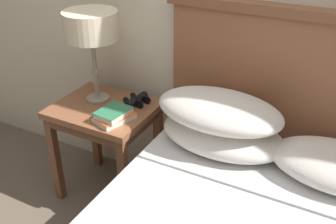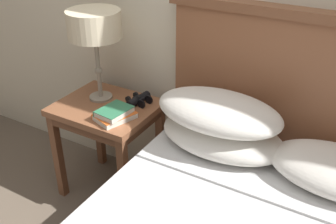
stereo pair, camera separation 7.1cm
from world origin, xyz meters
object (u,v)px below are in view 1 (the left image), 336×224
nightstand (105,121)px  table_lamp (91,28)px  binoculars_pair (137,100)px  book_on_nightstand (114,117)px  book_stacked_on_top (113,112)px

nightstand → table_lamp: size_ratio=1.19×
nightstand → binoculars_pair: binoculars_pair is taller
book_on_nightstand → nightstand: bearing=144.2°
book_on_nightstand → binoculars_pair: size_ratio=1.43×
binoculars_pair → book_stacked_on_top: bearing=-93.5°
nightstand → table_lamp: bearing=145.3°
book_stacked_on_top → nightstand: bearing=143.2°
nightstand → binoculars_pair: bearing=37.1°
nightstand → table_lamp: 0.52m
table_lamp → book_on_nightstand: size_ratio=2.16×
nightstand → book_on_nightstand: 0.19m
nightstand → book_stacked_on_top: bearing=-36.8°
book_on_nightstand → book_stacked_on_top: 0.03m
nightstand → binoculars_pair: (0.14, 0.11, 0.11)m
nightstand → table_lamp: table_lamp is taller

